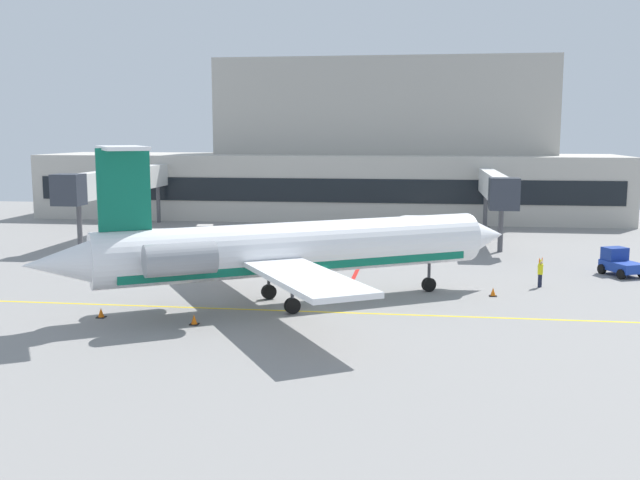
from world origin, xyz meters
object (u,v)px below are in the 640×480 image
Objects in this scene: baggage_tug at (620,263)px; pushback_tractor at (199,237)px; marshaller at (540,272)px; regional_jet at (289,249)px; fuel_tank at (432,227)px.

pushback_tractor reaches higher than baggage_tug.
marshaller reaches higher than baggage_tug.
regional_jet is at bearing -60.18° from pushback_tractor.
regional_jet reaches higher than fuel_tank.
regional_jet is at bearing -107.72° from fuel_tank.
regional_jet reaches higher than pushback_tractor.
pushback_tractor is (-33.76, 8.59, 0.01)m from baggage_tug.
baggage_tug is 0.48× the size of fuel_tank.
regional_jet is 28.32m from fuel_tank.
pushback_tractor is 21.46m from fuel_tank.
baggage_tug is 34.83m from pushback_tractor.
regional_jet reaches higher than baggage_tug.
marshaller is at bearing 25.21° from regional_jet.
baggage_tug is 8.09m from marshaller.
fuel_tank is at bearing 72.28° from regional_jet.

